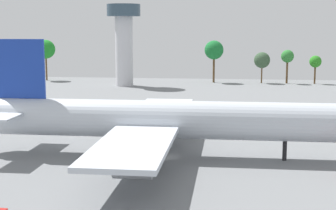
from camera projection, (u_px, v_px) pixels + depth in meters
ground_plane at (168, 157)px, 85.09m from camera, size 260.38×260.38×0.00m
cargo_airplane at (166, 120)px, 84.18m from camera, size 65.09×56.46×19.41m
control_tower at (124, 36)px, 185.10m from camera, size 12.08×12.08×29.50m
tree_line_backdrop at (178, 53)px, 198.79m from camera, size 111.61×7.54×16.30m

